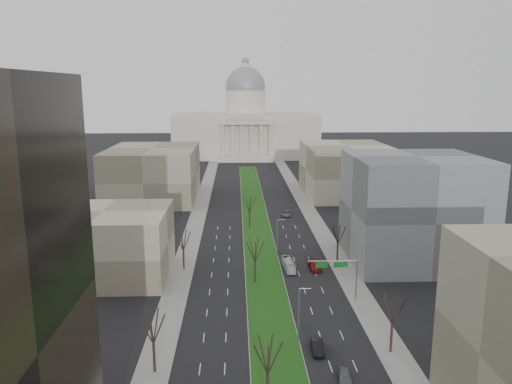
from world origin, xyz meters
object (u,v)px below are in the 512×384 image
object	(u,v)px
car_red	(315,266)
box_van	(288,264)
car_grey_far	(286,213)
car_grey_near	(345,375)
car_black	(317,347)

from	to	relation	value
car_red	box_van	size ratio (longest dim) A/B	0.71
car_grey_far	car_grey_near	bearing A→B (deg)	-82.09
car_red	box_van	xyz separation A→B (m)	(-5.63, 0.42, 0.29)
car_black	car_red	distance (m)	34.47
car_black	car_grey_near	bearing A→B (deg)	-69.47
car_grey_far	car_red	bearing A→B (deg)	-79.65
car_grey_far	box_van	size ratio (longest dim) A/B	0.69
box_van	car_black	bearing A→B (deg)	-92.69
car_black	car_grey_far	size ratio (longest dim) A/B	0.89
car_grey_near	box_van	bearing A→B (deg)	100.95
car_grey_near	car_black	world-z (taller)	car_black
car_red	box_van	distance (m)	5.66
car_red	car_grey_far	xyz separation A→B (m)	(-1.47, 46.20, -0.06)
car_black	car_grey_far	xyz separation A→B (m)	(3.42, 80.32, -0.04)
car_grey_near	car_grey_far	distance (m)	87.90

